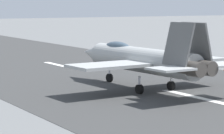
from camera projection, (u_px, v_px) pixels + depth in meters
name	position (u px, v px, depth m)	size (l,w,h in m)	color
ground_plane	(195.00, 97.00, 41.52)	(400.00, 400.00, 0.00)	slate
runway_strip	(195.00, 97.00, 41.51)	(240.00, 26.00, 0.02)	#373737
fighter_jet	(141.00, 59.00, 45.09)	(17.35, 14.04, 5.69)	#A5A8A7
marker_cone_far	(130.00, 54.00, 73.46)	(0.44, 0.44, 0.55)	orange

